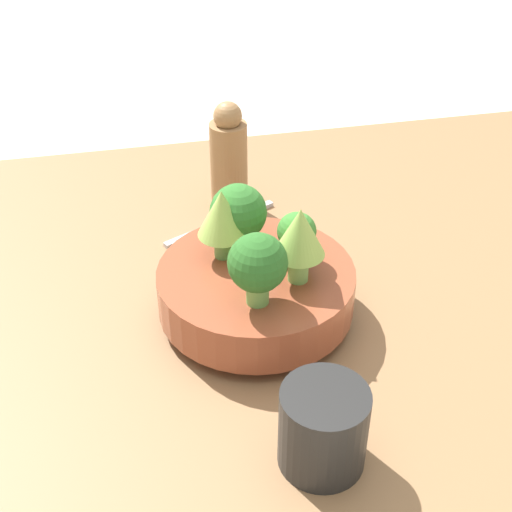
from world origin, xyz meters
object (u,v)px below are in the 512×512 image
Objects in this scene: cup at (323,428)px; fork at (221,224)px; bowl at (256,290)px; pepper_mill at (229,158)px.

cup is 0.41m from fork.
cup reaches higher than bowl.
cup is 0.54× the size of pepper_mill.
cup is at bearing 94.14° from bowl.
bowl is at bearing 86.44° from pepper_mill.
fork is at bearing -86.85° from cup.
cup is at bearing 93.15° from fork.
bowl is 2.64× the size of cup.
fork is (0.02, 0.05, -0.07)m from pepper_mill.
pepper_mill is 0.95× the size of fork.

